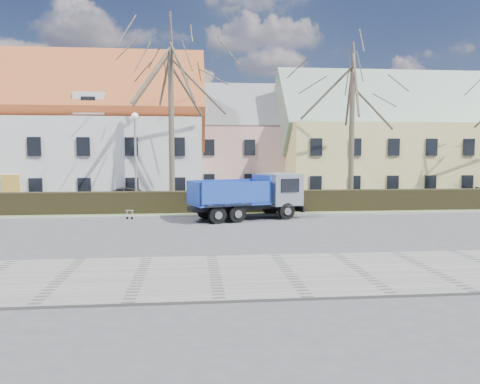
{
  "coord_description": "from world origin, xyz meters",
  "views": [
    {
      "loc": [
        -0.62,
        -22.2,
        3.71
      ],
      "look_at": [
        1.85,
        2.45,
        1.6
      ],
      "focal_mm": 35.0,
      "sensor_mm": 36.0,
      "label": 1
    }
  ],
  "objects": [
    {
      "name": "building_white",
      "position": [
        -13.0,
        16.0,
        4.75
      ],
      "size": [
        26.8,
        10.8,
        9.5
      ],
      "primitive_type": null,
      "color": "silver",
      "rests_on": "ground"
    },
    {
      "name": "sidewalk_near",
      "position": [
        0.0,
        -8.5,
        0.04
      ],
      "size": [
        80.0,
        5.0,
        0.08
      ],
      "primitive_type": "cube",
      "color": "gray",
      "rests_on": "ground"
    },
    {
      "name": "tree_1",
      "position": [
        -2.0,
        8.5,
        6.33
      ],
      "size": [
        9.2,
        9.2,
        12.65
      ],
      "primitive_type": null,
      "color": "#4D4335",
      "rests_on": "ground"
    },
    {
      "name": "building_pink",
      "position": [
        4.0,
        20.0,
        4.0
      ],
      "size": [
        10.8,
        8.8,
        8.0
      ],
      "primitive_type": null,
      "color": "#C99B8E",
      "rests_on": "ground"
    },
    {
      "name": "tree_2",
      "position": [
        10.0,
        8.5,
        5.5
      ],
      "size": [
        8.0,
        8.0,
        11.0
      ],
      "primitive_type": null,
      "color": "#4D4335",
      "rests_on": "ground"
    },
    {
      "name": "dump_truck",
      "position": [
        2.08,
        3.34,
        1.3
      ],
      "size": [
        6.9,
        4.25,
        2.59
      ],
      "primitive_type": null,
      "rotation": [
        0.0,
        0.0,
        0.31
      ],
      "color": "#163498",
      "rests_on": "ground"
    },
    {
      "name": "cart_frame",
      "position": [
        -4.33,
        3.99,
        0.29
      ],
      "size": [
        0.69,
        0.47,
        0.58
      ],
      "primitive_type": null,
      "rotation": [
        0.0,
        0.0,
        -0.18
      ],
      "color": "silver",
      "rests_on": "ground"
    },
    {
      "name": "ground",
      "position": [
        0.0,
        0.0,
        0.0
      ],
      "size": [
        120.0,
        120.0,
        0.0
      ],
      "primitive_type": "plane",
      "color": "#3E3E41"
    },
    {
      "name": "grass_strip",
      "position": [
        0.0,
        6.2,
        0.05
      ],
      "size": [
        80.0,
        3.0,
        0.1
      ],
      "primitive_type": "cube",
      "color": "#4F5F35",
      "rests_on": "ground"
    },
    {
      "name": "building_yellow",
      "position": [
        16.0,
        17.0,
        4.25
      ],
      "size": [
        18.8,
        10.8,
        8.5
      ],
      "primitive_type": null,
      "color": "#D8C976",
      "rests_on": "ground"
    },
    {
      "name": "parked_car_a",
      "position": [
        -4.86,
        10.57,
        0.69
      ],
      "size": [
        4.26,
        2.16,
        1.39
      ],
      "primitive_type": "imported",
      "rotation": [
        0.0,
        0.0,
        1.44
      ],
      "color": "#28292C",
      "rests_on": "ground"
    },
    {
      "name": "streetlight",
      "position": [
        -4.13,
        7.0,
        3.09
      ],
      "size": [
        0.48,
        0.48,
        6.19
      ],
      "primitive_type": null,
      "color": "#A4A5A5",
      "rests_on": "ground"
    },
    {
      "name": "hedge",
      "position": [
        0.0,
        6.0,
        0.65
      ],
      "size": [
        60.0,
        0.9,
        1.3
      ],
      "primitive_type": "cube",
      "color": "black",
      "rests_on": "ground"
    },
    {
      "name": "curb_far",
      "position": [
        0.0,
        4.6,
        0.06
      ],
      "size": [
        80.0,
        0.3,
        0.12
      ],
      "primitive_type": "cube",
      "color": "gray",
      "rests_on": "ground"
    }
  ]
}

